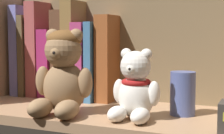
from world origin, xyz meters
The scene contains 14 objects.
shelf_board centered at (0.00, 0.00, 1.00)cm, with size 73.40×25.96×2.00cm, color #A87F5B.
shelf_back_panel centered at (0.00, 13.58, 14.54)cm, with size 75.80×1.20×29.07cm, color olive.
book_0 centered at (-33.93, 10.87, 13.75)cm, with size 2.53×11.59×23.49cm, color #787CD0.
book_1 centered at (-31.52, 10.87, 12.45)cm, with size 1.65×12.12×20.90cm, color brown.
book_2 centered at (-28.82, 10.87, 14.14)cm, with size 3.10×11.03×24.28cm, color #A94D4D.
book_3 centered at (-25.37, 10.87, 10.64)cm, with size 3.17×10.69×17.27cm, color #A22561.
book_4 centered at (-21.77, 10.87, 13.01)cm, with size 3.39×9.41×22.02cm, color brown.
book_5 centered at (-18.20, 10.87, 14.10)cm, with size 3.09×11.41×24.21cm, color olive.
book_6 centered at (-14.81, 10.87, 11.42)cm, with size 3.04×13.86×18.84cm, color #B63C77.
book_7 centered at (-12.08, 10.87, 11.47)cm, with size 1.79×13.18×18.94cm, color teal.
book_8 centered at (-9.12, 10.87, 12.28)cm, with size 3.49×10.74×20.55cm, color #995027.
teddy_bear_larger centered at (-11.45, -7.03, 10.14)cm, with size 12.62×12.91×17.16cm.
teddy_bear_smaller centered at (3.30, -5.35, 7.72)cm, with size 9.69×9.78×13.40cm.
pillar_candle centered at (10.80, 1.76, 6.34)cm, with size 4.99×4.99×8.67cm, color #4C5B99.
Camera 1 is at (26.19, -67.75, 17.99)cm, focal length 57.05 mm.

